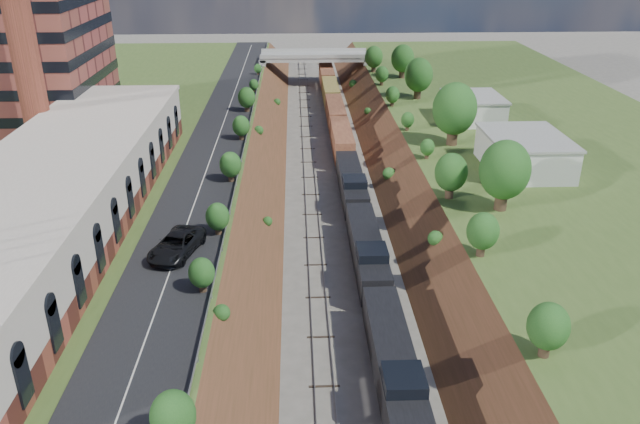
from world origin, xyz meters
TOP-DOWN VIEW (x-y plane):
  - platform_left at (-33.00, 60.00)m, footprint 44.00×180.00m
  - platform_right at (33.00, 60.00)m, footprint 44.00×180.00m
  - embankment_left at (-11.00, 60.00)m, footprint 10.00×180.00m
  - embankment_right at (11.00, 60.00)m, footprint 10.00×180.00m
  - rail_left_track at (-2.60, 60.00)m, footprint 1.58×180.00m
  - rail_right_track at (2.60, 60.00)m, footprint 1.58×180.00m
  - road at (-15.50, 60.00)m, footprint 8.00×180.00m
  - guardrail at (-11.40, 59.80)m, footprint 0.10×171.00m
  - commercial_building at (-28.00, 38.00)m, footprint 14.30×62.30m
  - overpass at (0.00, 122.00)m, footprint 24.50×8.30m
  - white_building_near at (23.50, 52.00)m, footprint 9.00×12.00m
  - white_building_far at (23.00, 74.00)m, footprint 8.00×10.00m
  - tree_right_large at (17.00, 40.00)m, footprint 5.25×5.25m
  - tree_left_crest at (-11.80, 20.00)m, footprint 2.45×2.45m
  - freight_train at (2.60, 70.40)m, footprint 2.90×117.14m
  - suv at (-15.38, 31.08)m, footprint 5.01×7.61m

SIDE VIEW (x-z plane):
  - embankment_left at x=-11.00m, z-range -5.00..5.00m
  - embankment_right at x=11.00m, z-range -5.00..5.00m
  - rail_left_track at x=-2.60m, z-range 0.00..0.18m
  - rail_right_track at x=2.60m, z-range 0.00..0.18m
  - freight_train at x=2.60m, z-range 0.21..4.76m
  - platform_left at x=-33.00m, z-range 0.00..5.00m
  - platform_right at x=33.00m, z-range 0.00..5.00m
  - overpass at x=0.00m, z-range 1.22..8.62m
  - road at x=-15.50m, z-range 5.00..5.10m
  - guardrail at x=-11.40m, z-range 5.20..5.90m
  - suv at x=-15.38m, z-range 5.10..7.04m
  - white_building_far at x=23.00m, z-range 5.00..8.60m
  - white_building_near at x=23.50m, z-range 5.00..9.00m
  - tree_left_crest at x=-11.80m, z-range 5.26..8.82m
  - commercial_building at x=-28.00m, z-range 5.01..12.01m
  - tree_right_large at x=17.00m, z-range 5.58..13.19m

